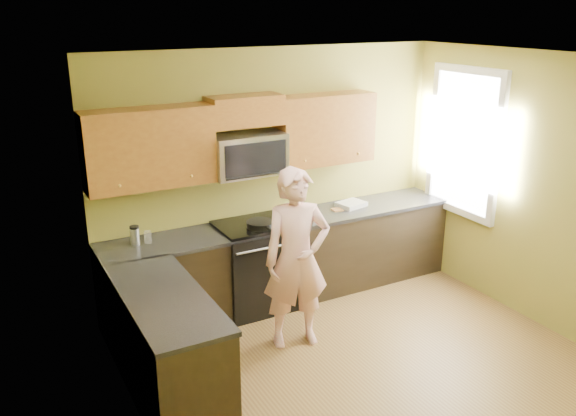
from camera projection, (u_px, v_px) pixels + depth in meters
floor at (378, 375)px, 5.25m from camera, size 4.00×4.00×0.00m
ceiling at (396, 61)px, 4.39m from camera, size 4.00×4.00×0.00m
wall_back at (274, 174)px, 6.49m from camera, size 4.00×0.00×4.00m
wall_left at (142, 284)px, 3.92m from camera, size 0.00×4.00×4.00m
wall_right at (553, 196)px, 5.73m from camera, size 0.00×4.00×4.00m
cabinet_back_run at (287, 261)px, 6.53m from camera, size 4.00×0.60×0.88m
cabinet_left_run at (167, 349)px, 4.85m from camera, size 0.60×1.60×0.88m
countertop_back at (287, 221)px, 6.37m from camera, size 4.00×0.62×0.04m
countertop_left at (165, 298)px, 4.70m from camera, size 0.62×1.60×0.04m
stove at (255, 266)px, 6.32m from camera, size 0.76×0.65×0.95m
microwave at (248, 174)px, 6.11m from camera, size 0.76×0.40×0.42m
upper_cab_left at (152, 186)px, 5.69m from camera, size 1.22×0.33×0.75m
upper_cab_right at (324, 163)px, 6.56m from camera, size 1.12×0.33×0.75m
upper_cab_over_mw at (245, 110)px, 5.93m from camera, size 0.76×0.33×0.30m
window at (464, 142)px, 6.62m from camera, size 0.06×1.06×1.66m
woman at (297, 259)px, 5.51m from camera, size 0.71×0.54×1.73m
frying_pan at (261, 227)px, 6.07m from camera, size 0.29×0.51×0.07m
butter_tub at (297, 220)px, 6.36m from camera, size 0.16×0.16×0.09m
toast_slice at (337, 210)px, 6.66m from camera, size 0.12×0.12×0.01m
napkin_a at (269, 228)px, 6.05m from camera, size 0.12×0.13×0.06m
napkin_b at (305, 215)px, 6.42m from camera, size 0.13×0.14×0.07m
dish_towel at (351, 204)px, 6.79m from camera, size 0.34×0.30×0.05m
travel_mug at (136, 245)px, 5.69m from camera, size 0.10×0.10×0.19m
glass_a at (148, 237)px, 5.72m from camera, size 0.08×0.08×0.12m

